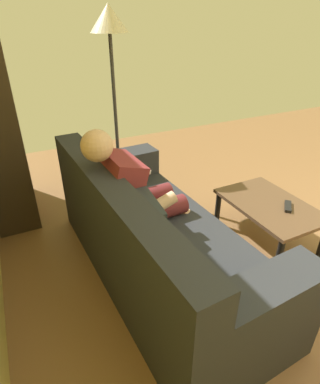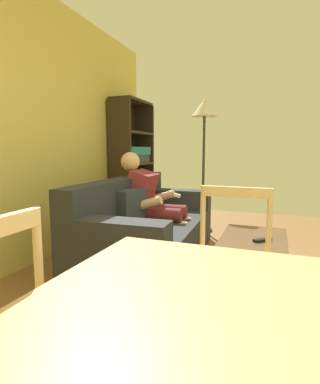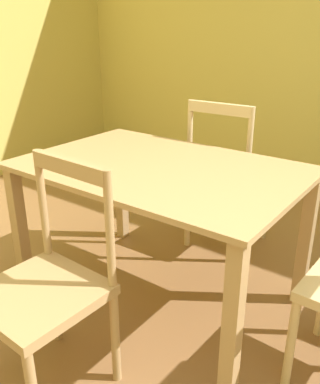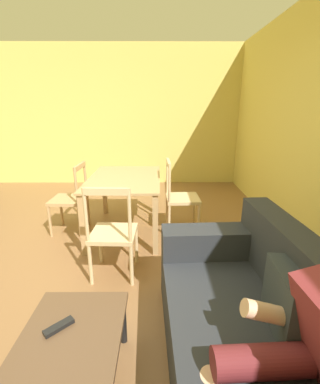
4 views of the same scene
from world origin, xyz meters
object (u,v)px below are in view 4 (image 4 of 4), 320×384
object	(u,v)px
tv_remote	(59,327)
dining_table	(125,185)
dining_chair_facing_couch	(113,233)
person_lounging	(311,365)
coffee_table	(68,353)
dining_chair_near_wall	(180,198)
couch	(270,363)
dining_chair_by_doorway	(70,199)

from	to	relation	value
tv_remote	dining_table	xyz separation A→B (m)	(-2.06, 0.14, 0.23)
dining_chair_facing_couch	person_lounging	bearing A→B (deg)	35.72
coffee_table	dining_table	xyz separation A→B (m)	(-2.17, 0.06, 0.30)
person_lounging	tv_remote	xyz separation A→B (m)	(-0.40, -1.19, -0.19)
dining_chair_near_wall	dining_chair_facing_couch	size ratio (longest dim) A/B	1.01
couch	coffee_table	size ratio (longest dim) A/B	2.51
dining_chair_by_doorway	tv_remote	bearing A→B (deg)	15.68
couch	dining_chair_near_wall	world-z (taller)	dining_chair_near_wall
dining_table	dining_chair_near_wall	distance (m)	0.73
person_lounging	dining_chair_near_wall	distance (m)	2.48
dining_chair_by_doorway	dining_chair_facing_couch	bearing A→B (deg)	35.73
coffee_table	dining_chair_facing_couch	distance (m)	1.19
person_lounging	tv_remote	size ratio (longest dim) A/B	6.71
dining_chair_near_wall	dining_chair_by_doorway	distance (m)	1.43
dining_table	coffee_table	bearing A→B (deg)	-1.55
tv_remote	dining_chair_by_doorway	world-z (taller)	dining_chair_by_doorway
couch	dining_chair_near_wall	bearing A→B (deg)	-172.43
coffee_table	dining_chair_by_doorway	xyz separation A→B (m)	(-2.17, -0.66, 0.11)
couch	person_lounging	distance (m)	0.35
dining_chair_by_doorway	dining_chair_near_wall	bearing A→B (deg)	90.00
tv_remote	person_lounging	bearing A→B (deg)	27.04
coffee_table	dining_chair_by_doorway	world-z (taller)	dining_chair_by_doorway
coffee_table	couch	bearing A→B (deg)	86.79
dining_table	dining_chair_facing_couch	xyz separation A→B (m)	(0.99, -0.00, -0.18)
person_lounging	dining_chair_by_doorway	distance (m)	3.03
coffee_table	dining_table	size ratio (longest dim) A/B	0.64
dining_chair_by_doorway	person_lounging	bearing A→B (deg)	35.73
couch	dining_chair_facing_couch	world-z (taller)	dining_chair_facing_couch
tv_remote	dining_chair_near_wall	distance (m)	2.23
coffee_table	dining_chair_near_wall	xyz separation A→B (m)	(-2.17, 0.77, 0.13)
person_lounging	dining_table	size ratio (longest dim) A/B	0.86
couch	person_lounging	bearing A→B (deg)	10.28
person_lounging	coffee_table	bearing A→B (deg)	-104.48
coffee_table	tv_remote	xyz separation A→B (m)	(-0.11, -0.08, 0.07)
tv_remote	dining_chair_facing_couch	distance (m)	1.08
tv_remote	dining_chair_by_doorway	xyz separation A→B (m)	(-2.06, -0.58, 0.05)
tv_remote	dining_chair_facing_couch	world-z (taller)	dining_chair_facing_couch
dining_chair_near_wall	person_lounging	bearing A→B (deg)	7.82
dining_chair_near_wall	dining_table	bearing A→B (deg)	-90.09
couch	tv_remote	size ratio (longest dim) A/B	12.55
coffee_table	dining_chair_near_wall	size ratio (longest dim) A/B	0.89
dining_table	dining_chair_near_wall	bearing A→B (deg)	89.91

